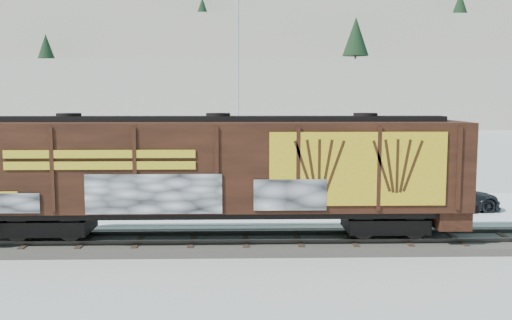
{
  "coord_description": "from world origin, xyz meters",
  "views": [
    {
      "loc": [
        -0.16,
        -21.18,
        5.63
      ],
      "look_at": [
        0.47,
        3.0,
        2.96
      ],
      "focal_mm": 40.0,
      "sensor_mm": 36.0,
      "label": 1
    }
  ],
  "objects_px": {
    "hopper_railcar": "(219,169)",
    "flagpole": "(240,111)",
    "car_silver": "(82,195)",
    "car_white": "(315,190)",
    "car_dark": "(450,196)"
  },
  "relations": [
    {
      "from": "hopper_railcar",
      "to": "flagpole",
      "type": "xyz_separation_m",
      "value": [
        0.78,
        13.43,
        1.86
      ]
    },
    {
      "from": "hopper_railcar",
      "to": "car_silver",
      "type": "height_order",
      "value": "hopper_railcar"
    },
    {
      "from": "flagpole",
      "to": "car_white",
      "type": "bearing_deg",
      "value": -52.59
    },
    {
      "from": "flagpole",
      "to": "car_silver",
      "type": "height_order",
      "value": "flagpole"
    },
    {
      "from": "car_white",
      "to": "car_dark",
      "type": "relative_size",
      "value": 0.96
    },
    {
      "from": "flagpole",
      "to": "car_silver",
      "type": "bearing_deg",
      "value": -140.9
    },
    {
      "from": "car_white",
      "to": "car_dark",
      "type": "distance_m",
      "value": 6.76
    },
    {
      "from": "hopper_railcar",
      "to": "car_dark",
      "type": "relative_size",
      "value": 3.74
    },
    {
      "from": "flagpole",
      "to": "car_silver",
      "type": "relative_size",
      "value": 2.9
    },
    {
      "from": "flagpole",
      "to": "car_white",
      "type": "xyz_separation_m",
      "value": [
        3.94,
        -5.15,
        -4.0
      ]
    },
    {
      "from": "hopper_railcar",
      "to": "car_silver",
      "type": "distance_m",
      "value": 10.22
    },
    {
      "from": "flagpole",
      "to": "car_dark",
      "type": "height_order",
      "value": "flagpole"
    },
    {
      "from": "car_white",
      "to": "car_silver",
      "type": "bearing_deg",
      "value": 114.95
    },
    {
      "from": "flagpole",
      "to": "car_dark",
      "type": "relative_size",
      "value": 2.61
    },
    {
      "from": "hopper_railcar",
      "to": "car_dark",
      "type": "height_order",
      "value": "hopper_railcar"
    }
  ]
}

